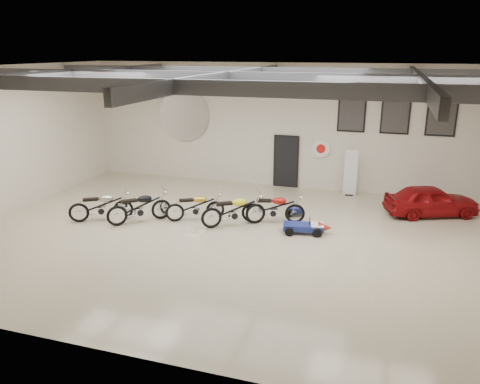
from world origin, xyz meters
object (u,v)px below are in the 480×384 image
(go_kart, at_px, (308,225))
(motorcycle_black, at_px, (139,207))
(motorcycle_silver, at_px, (101,205))
(vintage_car, at_px, (431,200))
(banner_stand, at_px, (351,173))
(motorcycle_red, at_px, (273,207))
(motorcycle_gold, at_px, (195,206))
(motorcycle_yellow, at_px, (234,210))

(go_kart, bearing_deg, motorcycle_black, 176.48)
(motorcycle_silver, xyz_separation_m, motorcycle_black, (1.30, 0.23, 0.02))
(motorcycle_black, bearing_deg, vintage_car, -21.78)
(banner_stand, height_order, go_kart, banner_stand)
(banner_stand, height_order, motorcycle_red, banner_stand)
(banner_stand, xyz_separation_m, motorcycle_silver, (-7.66, -5.36, -0.38))
(motorcycle_gold, height_order, go_kart, motorcycle_gold)
(motorcycle_gold, bearing_deg, motorcycle_black, 175.05)
(motorcycle_yellow, height_order, vintage_car, motorcycle_yellow)
(go_kart, height_order, vintage_car, vintage_car)
(banner_stand, distance_m, vintage_car, 3.25)
(motorcycle_yellow, bearing_deg, motorcycle_red, -3.96)
(motorcycle_gold, xyz_separation_m, motorcycle_red, (2.54, 0.54, 0.03))
(banner_stand, distance_m, motorcycle_gold, 6.44)
(motorcycle_yellow, relative_size, motorcycle_red, 1.03)
(go_kart, xyz_separation_m, vintage_car, (3.76, 2.93, 0.25))
(motorcycle_gold, bearing_deg, go_kart, -29.52)
(motorcycle_red, relative_size, go_kart, 1.34)
(banner_stand, relative_size, motorcycle_gold, 0.95)
(motorcycle_black, distance_m, motorcycle_red, 4.40)
(motorcycle_yellow, bearing_deg, motorcycle_black, 157.91)
(motorcycle_gold, height_order, motorcycle_yellow, motorcycle_yellow)
(motorcycle_black, xyz_separation_m, vintage_car, (9.21, 3.63, -0.02))
(go_kart, bearing_deg, motorcycle_gold, 168.53)
(banner_stand, height_order, motorcycle_silver, banner_stand)
(motorcycle_red, bearing_deg, go_kart, -39.52)
(motorcycle_black, height_order, motorcycle_yellow, motorcycle_yellow)
(motorcycle_red, distance_m, vintage_car, 5.52)
(motorcycle_silver, relative_size, motorcycle_gold, 1.06)
(vintage_car, bearing_deg, motorcycle_yellow, 94.01)
(go_kart, bearing_deg, motorcycle_yellow, 170.86)
(motorcycle_yellow, relative_size, vintage_car, 0.68)
(go_kart, bearing_deg, vintage_car, 27.20)
(banner_stand, relative_size, motorcycle_red, 0.90)
(motorcycle_silver, distance_m, motorcycle_yellow, 4.44)
(motorcycle_yellow, height_order, motorcycle_red, motorcycle_yellow)
(motorcycle_gold, bearing_deg, banner_stand, 14.27)
(motorcycle_black, height_order, motorcycle_red, motorcycle_black)
(motorcycle_gold, relative_size, go_kart, 1.26)
(motorcycle_black, bearing_deg, motorcycle_silver, 146.85)
(motorcycle_silver, relative_size, vintage_car, 0.66)
(motorcycle_gold, xyz_separation_m, vintage_car, (7.54, 2.89, 0.03))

